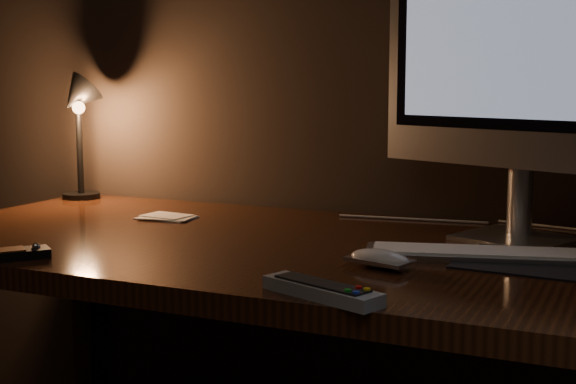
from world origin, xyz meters
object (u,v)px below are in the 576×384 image
at_px(desk, 307,300).
at_px(keyboard, 477,253).
at_px(monitor, 523,41).
at_px(desk_lamp, 78,114).
at_px(media_remote, 8,254).
at_px(mouse, 380,261).
at_px(tv_remote, 322,290).

bearing_deg(desk, keyboard, -8.83).
xyz_separation_m(monitor, desk_lamp, (-1.10, 0.08, -0.16)).
bearing_deg(desk_lamp, media_remote, -58.21).
bearing_deg(media_remote, desk_lamp, 66.81).
distance_m(keyboard, mouse, 0.19).
relative_size(desk, keyboard, 4.17).
height_order(monitor, mouse, monitor).
bearing_deg(keyboard, tv_remote, -127.60).
bearing_deg(media_remote, keyboard, -26.28).
xyz_separation_m(keyboard, desk_lamp, (-1.06, 0.26, 0.21)).
bearing_deg(mouse, monitor, 76.53).
distance_m(media_remote, desk_lamp, 0.72).
bearing_deg(monitor, tv_remote, -87.25).
relative_size(media_remote, tv_remote, 0.70).
distance_m(keyboard, desk_lamp, 1.11).
distance_m(desk, keyboard, 0.37).
relative_size(mouse, desk_lamp, 0.33).
height_order(media_remote, tv_remote, same).
bearing_deg(mouse, desk_lamp, 171.90).
height_order(keyboard, mouse, mouse).
xyz_separation_m(monitor, tv_remote, (-0.19, -0.53, -0.37)).
relative_size(tv_remote, desk_lamp, 0.61).
xyz_separation_m(keyboard, media_remote, (-0.73, -0.35, 0.00)).
bearing_deg(desk, media_remote, -133.68).
relative_size(desk, monitor, 2.51).
bearing_deg(tv_remote, desk, 136.22).
bearing_deg(tv_remote, desk_lamp, 166.78).
xyz_separation_m(desk, media_remote, (-0.39, -0.40, 0.14)).
bearing_deg(desk, desk_lamp, 164.21).
bearing_deg(desk, mouse, -42.29).
bearing_deg(desk, tv_remote, -64.23).
bearing_deg(media_remote, monitor, -17.65).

